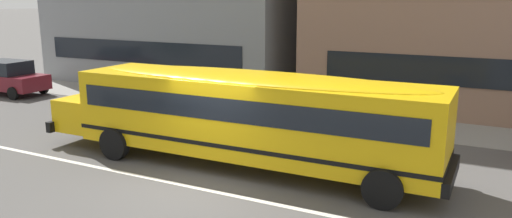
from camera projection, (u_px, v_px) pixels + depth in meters
The scene contains 5 objects.
ground_plane at pixel (194, 187), 12.18m from camera, with size 400.00×400.00×0.00m, color #54514F.
sidewalk_far at pixel (316, 117), 19.49m from camera, with size 120.00×3.00×0.01m, color gray.
lane_centreline at pixel (194, 187), 12.18m from camera, with size 110.00×0.16×0.01m, color silver.
school_bus at pixel (244, 111), 13.41m from camera, with size 11.89×2.82×2.65m.
parked_car_maroon_past_driveway at pixel (8, 77), 23.88m from camera, with size 3.96×2.00×1.64m.
Camera 1 is at (6.67, -9.45, 4.54)m, focal length 34.67 mm.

